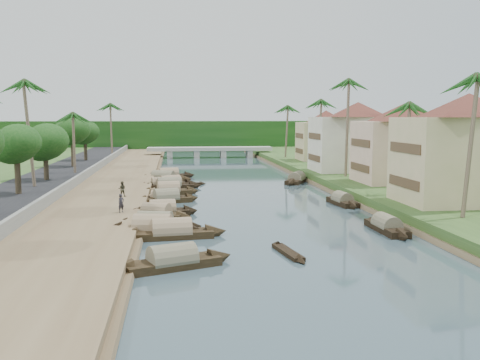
{
  "coord_description": "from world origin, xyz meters",
  "views": [
    {
      "loc": [
        -8.15,
        -48.79,
        9.27
      ],
      "look_at": [
        -0.6,
        11.8,
        2.0
      ],
      "focal_mm": 40.0,
      "sensor_mm": 36.0,
      "label": 1
    }
  ],
  "objects": [
    {
      "name": "sampan_7",
      "position": [
        -9.57,
        9.64,
        0.4
      ],
      "size": [
        6.32,
        2.48,
        1.72
      ],
      "rotation": [
        0.0,
        0.0,
        -0.2
      ],
      "color": "black",
      "rests_on": "ground"
    },
    {
      "name": "palm_2",
      "position": [
        15.0,
        20.85,
        13.68
      ],
      "size": [
        3.2,
        3.2,
        14.39
      ],
      "color": "#705C4A",
      "rests_on": "ground"
    },
    {
      "name": "sampan_15",
      "position": [
        9.47,
        5.12,
        0.41
      ],
      "size": [
        2.21,
        7.12,
        1.92
      ],
      "rotation": [
        0.0,
        0.0,
        1.68
      ],
      "color": "black",
      "rests_on": "ground"
    },
    {
      "name": "palm_1",
      "position": [
        16.0,
        4.34,
        10.31
      ],
      "size": [
        3.2,
        3.2,
        10.87
      ],
      "color": "#705C4A",
      "rests_on": "ground"
    },
    {
      "name": "sampan_8",
      "position": [
        -8.82,
        14.97,
        0.42
      ],
      "size": [
        7.79,
        3.02,
        2.34
      ],
      "rotation": [
        0.0,
        0.0,
        0.16
      ],
      "color": "black",
      "rests_on": "ground"
    },
    {
      "name": "palm_8",
      "position": [
        -20.5,
        61.31,
        11.41
      ],
      "size": [
        3.2,
        3.2,
        11.8
      ],
      "color": "#705C4A",
      "rests_on": "ground"
    },
    {
      "name": "ground",
      "position": [
        0.0,
        0.0,
        0.0
      ],
      "size": [
        220.0,
        220.0,
        0.0
      ],
      "primitive_type": "plane",
      "color": "#364A52",
      "rests_on": "ground"
    },
    {
      "name": "sampan_10",
      "position": [
        -9.78,
        21.08,
        0.41
      ],
      "size": [
        7.45,
        3.03,
        2.04
      ],
      "rotation": [
        0.0,
        0.0,
        0.21
      ],
      "color": "black",
      "rests_on": "ground"
    },
    {
      "name": "building_near",
      "position": [
        18.99,
        -2.0,
        6.38
      ],
      "size": [
        14.85,
        14.85,
        10.2
      ],
      "color": "beige",
      "rests_on": "right_bank"
    },
    {
      "name": "sampan_6",
      "position": [
        -9.02,
        8.89,
        0.42
      ],
      "size": [
        7.75,
        3.85,
        2.26
      ],
      "rotation": [
        0.0,
        0.0,
        0.29
      ],
      "color": "black",
      "rests_on": "ground"
    },
    {
      "name": "person_far",
      "position": [
        -13.65,
        8.52,
        1.62
      ],
      "size": [
        0.82,
        0.65,
        1.64
      ],
      "primitive_type": "imported",
      "rotation": [
        0.0,
        0.0,
        3.1
      ],
      "color": "#353325",
      "rests_on": "left_bank"
    },
    {
      "name": "right_bank",
      "position": [
        19.0,
        20.0,
        0.6
      ],
      "size": [
        16.0,
        180.0,
        1.2
      ],
      "primitive_type": "cube",
      "color": "#2A471C",
      "rests_on": "ground"
    },
    {
      "name": "tree_2",
      "position": [
        -24.0,
        7.84,
        6.37
      ],
      "size": [
        4.44,
        4.44,
        6.89
      ],
      "color": "#3F3424",
      "rests_on": "ground"
    },
    {
      "name": "road",
      "position": [
        -24.5,
        20.0,
        0.7
      ],
      "size": [
        8.0,
        180.0,
        1.4
      ],
      "primitive_type": "cube",
      "color": "black",
      "rests_on": "ground"
    },
    {
      "name": "tree_4",
      "position": [
        -24.0,
        38.38,
        6.94
      ],
      "size": [
        5.08,
        5.08,
        7.72
      ],
      "color": "#3F3424",
      "rests_on": "ground"
    },
    {
      "name": "sampan_11",
      "position": [
        -8.68,
        21.8,
        0.42
      ],
      "size": [
        7.89,
        4.92,
        2.26
      ],
      "rotation": [
        0.0,
        0.0,
        0.44
      ],
      "color": "black",
      "rests_on": "ground"
    },
    {
      "name": "sampan_12",
      "position": [
        -9.71,
        29.01,
        0.41
      ],
      "size": [
        9.02,
        4.6,
        2.15
      ],
      "rotation": [
        0.0,
        0.0,
        -0.35
      ],
      "color": "black",
      "rests_on": "ground"
    },
    {
      "name": "building_far",
      "position": [
        18.99,
        28.0,
        6.38
      ],
      "size": [
        15.59,
        15.59,
        10.2
      ],
      "color": "white",
      "rests_on": "right_bank"
    },
    {
      "name": "bridge",
      "position": [
        0.0,
        72.0,
        1.72
      ],
      "size": [
        28.0,
        4.0,
        2.4
      ],
      "color": "#A0A096",
      "rests_on": "ground"
    },
    {
      "name": "building_mid",
      "position": [
        19.99,
        14.0,
        6.13
      ],
      "size": [
        14.11,
        14.11,
        9.7
      ],
      "color": "beige",
      "rests_on": "right_bank"
    },
    {
      "name": "canoe_1",
      "position": [
        -9.85,
        -5.76,
        0.1
      ],
      "size": [
        4.31,
        1.9,
        0.69
      ],
      "rotation": [
        0.0,
        0.0,
        -0.29
      ],
      "color": "black",
      "rests_on": "ground"
    },
    {
      "name": "left_bank",
      "position": [
        -16.0,
        20.0,
        0.4
      ],
      "size": [
        10.0,
        180.0,
        0.8
      ],
      "primitive_type": "cube",
      "color": "brown",
      "rests_on": "ground"
    },
    {
      "name": "sampan_3",
      "position": [
        -9.77,
        -4.92,
        0.42
      ],
      "size": [
        8.33,
        3.57,
        2.2
      ],
      "rotation": [
        0.0,
        0.0,
        -0.24
      ],
      "color": "black",
      "rests_on": "ground"
    },
    {
      "name": "retaining_wall",
      "position": [
        -20.2,
        20.0,
        1.35
      ],
      "size": [
        0.4,
        180.0,
        1.1
      ],
      "primitive_type": "cube",
      "color": "slate",
      "rests_on": "left_bank"
    },
    {
      "name": "person_near",
      "position": [
        -12.83,
        -1.13,
        1.64
      ],
      "size": [
        0.72,
        0.71,
        1.67
      ],
      "primitive_type": "imported",
      "rotation": [
        0.0,
        0.0,
        0.74
      ],
      "color": "#25232A",
      "rests_on": "left_bank"
    },
    {
      "name": "sampan_0",
      "position": [
        -8.32,
        -16.6,
        0.42
      ],
      "size": [
        8.37,
        4.58,
        2.2
      ],
      "rotation": [
        0.0,
        0.0,
        0.37
      ],
      "color": "black",
      "rests_on": "ground"
    },
    {
      "name": "tree_6",
      "position": [
        24.0,
        30.22,
        6.01
      ],
      "size": [
        4.09,
        4.09,
        6.6
      ],
      "color": "#3F3424",
      "rests_on": "ground"
    },
    {
      "name": "sampan_14",
      "position": [
        8.91,
        -8.09,
        0.41
      ],
      "size": [
        1.76,
        7.99,
        1.97
      ],
      "rotation": [
        0.0,
        0.0,
        1.59
      ],
      "color": "black",
      "rests_on": "ground"
    },
    {
      "name": "palm_6",
      "position": [
        -22.0,
        28.45,
        9.43
      ],
      "size": [
        3.2,
        3.2,
        9.75
      ],
      "color": "#705C4A",
      "rests_on": "ground"
    },
    {
      "name": "sampan_13",
      "position": [
        -8.92,
        32.41,
        0.42
      ],
      "size": [
        8.5,
        3.22,
        2.27
      ],
      "rotation": [
        0.0,
        0.0,
        0.18
      ],
      "color": "black",
      "rests_on": "ground"
    },
    {
      "name": "treeline",
      "position": [
        0.0,
        100.0,
        4.0
      ],
      "size": [
        120.0,
        14.0,
        8.0
      ],
      "color": "#113B10",
      "rests_on": "ground"
    },
    {
      "name": "palm_7",
      "position": [
        14.0,
        55.22,
        10.96
      ],
      "size": [
        3.2,
        3.2,
        11.55
      ],
      "color": "#705C4A",
      "rests_on": "ground"
    },
    {
      "name": "canoe_0",
      "position": [
        -0.56,
        -14.14,
        0.1
      ],
      "size": [
        1.73,
        5.92,
        0.78
      ],
      "rotation": [
        0.0,
        0.0,
        1.74
      ],
      "color": "black",
      "rests_on": "ground"
    },
    {
      "name": "sampan_2",
      "position": [
        -8.37,
        -8.28,
        0.42
      ],
      "size": [
        8.9,
        2.59,
        2.3
      ],
      "rotation": [
        0.0,
        0.0,
        0.09
      ],
      "color": "black",
      "rests_on": "ground"
    },
    {
      "name": "sampan_1",
      "position": [
        -9.87,
        -7.04,
        0.42
      ],
      "size": [
        8.78,
        3.4,
        2.51
      ],
      "rotation": [
        0.0,
        0.0,
        -0.17
      ],
      "color": "black",
      "rests_on": "ground"
    },
    {
      "name": "sampan_5",
      "position": [
        -9.26,
        1.24,
        0.42
      ],
      "size": [
        7.14,
        2.72,
        2.23
      ],
      "rotation": [
        0.0,
        0.0,
        0.15
      ],
      "color": "black",
      "rests_on": "ground"
    },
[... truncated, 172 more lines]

